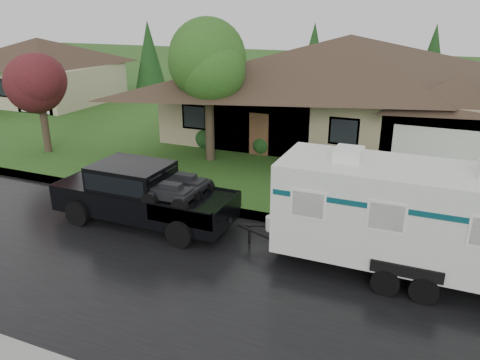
% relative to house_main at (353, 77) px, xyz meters
% --- Properties ---
extents(ground, '(140.00, 140.00, 0.00)m').
position_rel_house_main_xyz_m(ground, '(-2.29, -13.84, -3.59)').
color(ground, '#2C5219').
rests_on(ground, ground).
extents(road, '(140.00, 8.00, 0.01)m').
position_rel_house_main_xyz_m(road, '(-2.29, -15.84, -3.59)').
color(road, black).
rests_on(road, ground).
extents(curb, '(140.00, 0.50, 0.15)m').
position_rel_house_main_xyz_m(curb, '(-2.29, -11.59, -3.52)').
color(curb, gray).
rests_on(curb, ground).
extents(lawn, '(140.00, 26.00, 0.15)m').
position_rel_house_main_xyz_m(lawn, '(-2.29, 1.16, -3.52)').
color(lawn, '#2C5219').
rests_on(lawn, ground).
extents(house_main, '(19.44, 10.80, 6.90)m').
position_rel_house_main_xyz_m(house_main, '(0.00, 0.00, 0.00)').
color(house_main, tan).
rests_on(house_main, lawn).
extents(house_far, '(10.80, 8.64, 5.80)m').
position_rel_house_main_xyz_m(house_far, '(-24.07, 2.02, -0.62)').
color(house_far, '#C0B68F').
rests_on(house_far, lawn).
extents(tree_left_green, '(3.90, 3.90, 6.45)m').
position_rel_house_main_xyz_m(tree_left_green, '(-5.40, -6.51, 1.03)').
color(tree_left_green, '#382B1E').
rests_on(tree_left_green, lawn).
extents(tree_red, '(2.95, 2.95, 4.88)m').
position_rel_house_main_xyz_m(tree_red, '(-13.62, -8.54, -0.06)').
color(tree_red, '#382B1E').
rests_on(tree_red, lawn).
extents(shrub_row, '(13.60, 1.00, 1.00)m').
position_rel_house_main_xyz_m(shrub_row, '(-0.29, -4.54, -2.94)').
color(shrub_row, '#143814').
rests_on(shrub_row, lawn).
extents(pickup_truck, '(6.30, 2.39, 2.10)m').
position_rel_house_main_xyz_m(pickup_truck, '(-4.59, -13.49, -2.47)').
color(pickup_truck, black).
rests_on(pickup_truck, ground).
extents(travel_trailer, '(7.77, 2.73, 3.49)m').
position_rel_house_main_xyz_m(travel_trailer, '(4.22, -13.49, -1.74)').
color(travel_trailer, silver).
rests_on(travel_trailer, ground).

